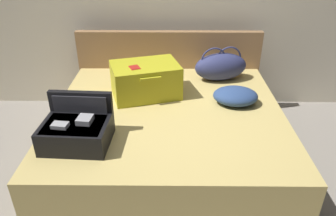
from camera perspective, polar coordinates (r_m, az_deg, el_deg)
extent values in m
plane|color=gray|center=(2.81, -0.05, -14.33)|extent=(12.00, 12.00, 0.00)
cube|color=tan|center=(2.95, 0.03, -5.06)|extent=(1.96, 1.87, 0.55)
cube|color=olive|center=(3.71, 0.16, 6.09)|extent=(2.00, 0.08, 0.96)
cube|color=gold|center=(3.02, -3.94, 4.49)|extent=(0.69, 0.56, 0.26)
cube|color=#28282D|center=(3.00, -3.96, 5.15)|extent=(0.60, 0.49, 0.18)
cube|color=#B21E19|center=(2.89, -5.84, 6.58)|extent=(0.12, 0.13, 0.06)
cube|color=#99999E|center=(3.01, -2.53, 7.59)|extent=(0.16, 0.13, 0.05)
cube|color=gold|center=(2.96, -4.04, 7.17)|extent=(0.69, 0.56, 0.05)
cube|color=gold|center=(2.77, -3.03, 5.09)|extent=(0.18, 0.07, 0.02)
cube|color=black|center=(2.42, -15.83, -4.52)|extent=(0.49, 0.36, 0.18)
cube|color=#28282D|center=(2.40, -15.91, -4.00)|extent=(0.43, 0.32, 0.12)
cube|color=#99999E|center=(2.36, -18.34, -2.94)|extent=(0.12, 0.09, 0.03)
cube|color=#99999E|center=(2.37, -14.31, -2.04)|extent=(0.11, 0.12, 0.04)
cube|color=black|center=(2.53, -14.77, -0.65)|extent=(0.47, 0.07, 0.34)
cube|color=#28282D|center=(2.50, -14.95, -0.97)|extent=(0.40, 0.04, 0.29)
ellipsoid|color=navy|center=(3.37, 9.19, 7.14)|extent=(0.58, 0.36, 0.28)
torus|color=navy|center=(3.32, 7.97, 8.29)|extent=(0.26, 0.07, 0.26)
torus|color=navy|center=(3.37, 10.59, 8.41)|extent=(0.26, 0.07, 0.26)
ellipsoid|color=navy|center=(2.94, 11.70, 2.08)|extent=(0.41, 0.33, 0.15)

